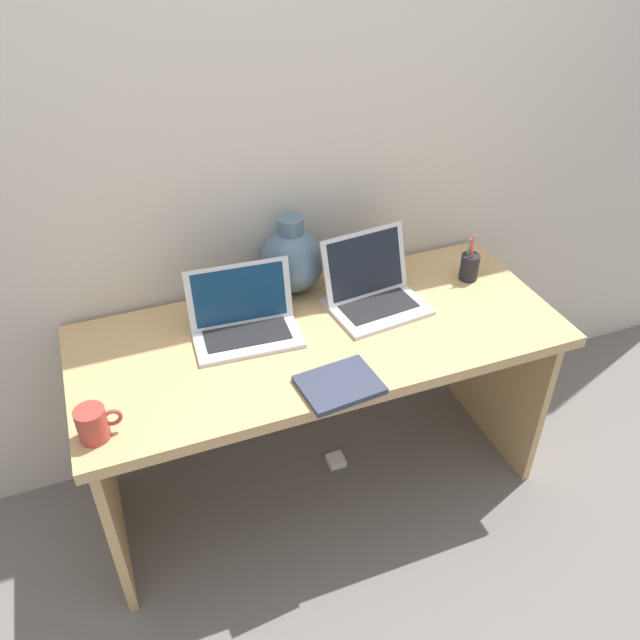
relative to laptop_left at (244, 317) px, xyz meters
name	(u,v)px	position (x,y,z in m)	size (l,w,h in m)	color
ground_plane	(320,480)	(0.24, -0.10, -0.82)	(6.00, 6.00, 0.00)	slate
back_wall	(279,165)	(0.24, 0.29, 0.38)	(4.40, 0.04, 2.40)	beige
desk	(320,367)	(0.24, -0.10, -0.22)	(1.65, 0.70, 0.76)	tan
laptop_left	(244,317)	(0.00, 0.00, 0.00)	(0.36, 0.25, 0.23)	silver
laptop_right	(372,287)	(0.47, 0.00, 0.00)	(0.35, 0.29, 0.25)	silver
green_vase	(291,259)	(0.24, 0.19, 0.07)	(0.24, 0.24, 0.29)	slate
notebook_stack	(339,385)	(0.19, -0.37, -0.05)	(0.24, 0.18, 0.02)	#33384C
coffee_mug	(93,424)	(-0.51, -0.32, -0.01)	(0.13, 0.08, 0.10)	#B23D33
pen_cup	(469,266)	(0.88, 0.02, -0.01)	(0.07, 0.07, 0.18)	black
power_brick	(336,460)	(0.33, -0.03, -0.80)	(0.07, 0.07, 0.03)	white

